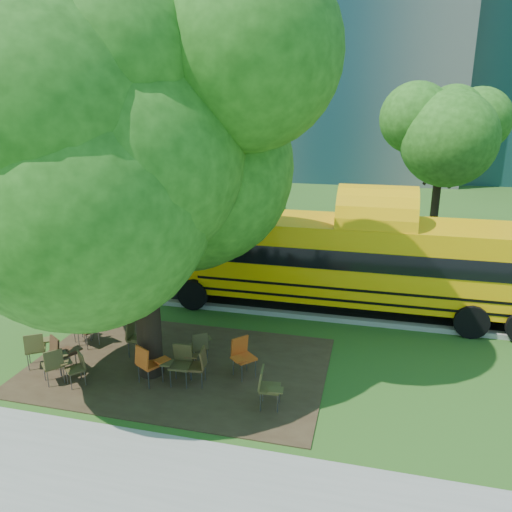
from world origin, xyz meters
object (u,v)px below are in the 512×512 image
(chair_3, at_px, (76,365))
(chair_7, at_px, (267,385))
(school_bus, at_px, (369,261))
(black_car, at_px, (105,270))
(bg_car_red, at_px, (117,219))
(chair_6, at_px, (198,362))
(chair_1, at_px, (62,350))
(chair_11, at_px, (200,344))
(main_tree, at_px, (136,145))
(chair_10, at_px, (135,335))
(chair_0, at_px, (36,346))
(chair_8, at_px, (84,324))
(chair_5, at_px, (180,361))
(chair_2, at_px, (54,362))
(chair_4, at_px, (148,361))
(chair_9, at_px, (89,325))
(chair_12, at_px, (242,354))

(chair_3, bearing_deg, chair_7, -138.09)
(school_bus, distance_m, black_car, 8.67)
(black_car, height_order, bg_car_red, bg_car_red)
(chair_6, xyz_separation_m, chair_7, (1.69, -0.53, 0.00))
(chair_1, bearing_deg, chair_11, 54.06)
(main_tree, distance_m, chair_10, 4.78)
(school_bus, distance_m, chair_7, 6.04)
(chair_0, relative_size, chair_11, 1.11)
(school_bus, xyz_separation_m, chair_8, (-7.13, -3.87, -1.11))
(chair_6, height_order, chair_8, chair_6)
(chair_1, height_order, chair_5, chair_1)
(chair_5, bearing_deg, black_car, -50.67)
(chair_6, bearing_deg, black_car, 38.68)
(chair_0, bearing_deg, chair_11, -16.04)
(chair_0, height_order, chair_10, chair_10)
(chair_7, bearing_deg, chair_2, -93.48)
(chair_2, xyz_separation_m, chair_5, (2.72, 0.67, 0.04))
(school_bus, height_order, chair_8, school_bus)
(chair_7, height_order, chair_11, chair_7)
(main_tree, relative_size, chair_4, 9.24)
(chair_2, bearing_deg, main_tree, -22.79)
(chair_9, bearing_deg, chair_11, -160.17)
(school_bus, relative_size, chair_9, 12.36)
(chair_7, xyz_separation_m, chair_11, (-1.98, 1.46, -0.05))
(chair_1, xyz_separation_m, chair_8, (-0.39, 1.55, -0.10))
(chair_4, height_order, bg_car_red, bg_car_red)
(bg_car_red, bearing_deg, chair_1, -152.96)
(chair_11, distance_m, bg_car_red, 13.57)
(main_tree, height_order, chair_8, main_tree)
(chair_1, bearing_deg, chair_12, 43.39)
(main_tree, bearing_deg, bg_car_red, 121.88)
(main_tree, bearing_deg, chair_5, -14.78)
(black_car, bearing_deg, bg_car_red, 1.52)
(chair_3, height_order, chair_9, chair_9)
(chair_5, bearing_deg, chair_8, -26.38)
(chair_0, bearing_deg, chair_7, -36.49)
(school_bus, distance_m, chair_4, 7.16)
(chair_3, xyz_separation_m, chair_7, (4.31, 0.13, 0.07))
(chair_5, distance_m, chair_11, 1.00)
(main_tree, distance_m, chair_7, 5.56)
(school_bus, height_order, bg_car_red, school_bus)
(chair_11, bearing_deg, chair_12, -51.34)
(chair_2, distance_m, bg_car_red, 13.59)
(chair_12, height_order, bg_car_red, bg_car_red)
(chair_11, bearing_deg, chair_9, 143.48)
(chair_3, bearing_deg, chair_4, -126.60)
(chair_4, bearing_deg, bg_car_red, 150.44)
(chair_7, distance_m, black_car, 8.74)
(bg_car_red, bearing_deg, chair_6, -140.67)
(chair_1, bearing_deg, black_car, 141.53)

